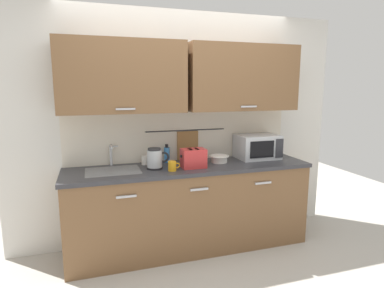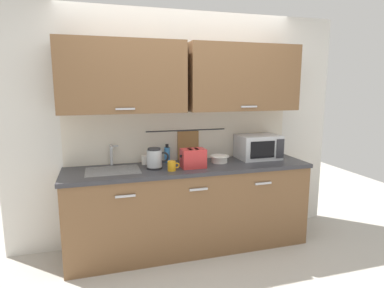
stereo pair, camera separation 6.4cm
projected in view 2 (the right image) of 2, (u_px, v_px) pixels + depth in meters
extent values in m
plane|color=#B7B2A8|center=(198.00, 260.00, 3.22)|extent=(8.00, 8.00, 0.00)
cube|color=brown|center=(190.00, 209.00, 3.43)|extent=(2.50, 0.60, 0.86)
cube|color=#B7B7BC|center=(125.00, 196.00, 2.89)|extent=(0.18, 0.02, 0.02)
cube|color=#B7B7BC|center=(199.00, 189.00, 3.08)|extent=(0.18, 0.02, 0.02)
cube|color=#B7B7BC|center=(263.00, 183.00, 3.27)|extent=(0.18, 0.02, 0.02)
cube|color=#333338|center=(190.00, 167.00, 3.35)|extent=(2.53, 0.63, 0.04)
cube|color=#9EA0A5|center=(113.00, 175.00, 3.16)|extent=(0.52, 0.38, 0.09)
cube|color=silver|center=(181.00, 128.00, 3.59)|extent=(3.70, 0.06, 2.50)
cube|color=beige|center=(182.00, 135.00, 3.57)|extent=(2.50, 0.01, 0.55)
cube|color=brown|center=(123.00, 77.00, 3.14)|extent=(1.22, 0.33, 0.70)
cube|color=#B7B7BC|center=(125.00, 109.00, 3.02)|extent=(0.18, 0.01, 0.02)
cube|color=brown|center=(243.00, 78.00, 3.49)|extent=(1.22, 0.33, 0.70)
cube|color=#B7B7BC|center=(249.00, 107.00, 3.38)|extent=(0.18, 0.01, 0.02)
cylinder|color=#333338|center=(186.00, 130.00, 3.57)|extent=(0.90, 0.01, 0.01)
cube|color=olive|center=(188.00, 146.00, 3.60)|extent=(0.24, 0.02, 0.34)
cylinder|color=#B2B5BA|center=(111.00, 155.00, 3.35)|extent=(0.03, 0.03, 0.22)
cylinder|color=#B2B5BA|center=(111.00, 147.00, 3.25)|extent=(0.02, 0.16, 0.02)
cube|color=#B2B5BA|center=(115.00, 146.00, 3.34)|extent=(0.07, 0.02, 0.01)
cube|color=silver|center=(258.00, 147.00, 3.66)|extent=(0.46, 0.34, 0.27)
cube|color=black|center=(263.00, 150.00, 3.48)|extent=(0.29, 0.01, 0.18)
cube|color=#2D2D33|center=(280.00, 149.00, 3.54)|extent=(0.09, 0.01, 0.21)
cylinder|color=black|center=(154.00, 168.00, 3.22)|extent=(0.16, 0.16, 0.02)
cylinder|color=#B2B7BC|center=(154.00, 158.00, 3.21)|extent=(0.15, 0.15, 0.17)
cylinder|color=#262628|center=(154.00, 149.00, 3.19)|extent=(0.13, 0.13, 0.02)
torus|color=black|center=(163.00, 157.00, 3.23)|extent=(0.11, 0.02, 0.11)
cylinder|color=#3F8CD8|center=(167.00, 155.00, 3.49)|extent=(0.06, 0.06, 0.16)
cylinder|color=black|center=(167.00, 146.00, 3.47)|extent=(0.03, 0.03, 0.04)
cylinder|color=silver|center=(145.00, 160.00, 3.39)|extent=(0.08, 0.08, 0.09)
torus|color=silver|center=(150.00, 159.00, 3.41)|extent=(0.06, 0.01, 0.06)
cylinder|color=silver|center=(219.00, 159.00, 3.47)|extent=(0.17, 0.17, 0.07)
torus|color=silver|center=(219.00, 156.00, 3.47)|extent=(0.21, 0.21, 0.01)
cube|color=red|center=(193.00, 158.00, 3.25)|extent=(0.24, 0.17, 0.19)
cube|color=black|center=(190.00, 150.00, 3.23)|extent=(0.03, 0.12, 0.01)
cube|color=black|center=(197.00, 149.00, 3.25)|extent=(0.03, 0.12, 0.01)
cube|color=black|center=(181.00, 156.00, 3.21)|extent=(0.02, 0.02, 0.02)
cylinder|color=orange|center=(172.00, 166.00, 3.13)|extent=(0.08, 0.08, 0.09)
torus|color=orange|center=(177.00, 165.00, 3.14)|extent=(0.06, 0.01, 0.06)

